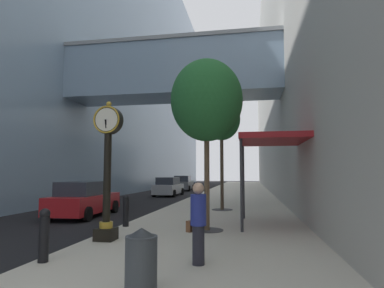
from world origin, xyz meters
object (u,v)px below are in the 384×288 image
(bollard_second, at_px, (44,234))
(car_red_far, at_px, (84,199))
(street_tree_mid_near, at_px, (221,120))
(bollard_fourth, at_px, (126,210))
(car_silver_near, at_px, (169,187))
(trash_bin, at_px, (141,260))
(street_clock, at_px, (107,163))
(car_grey_mid, at_px, (183,183))
(pedestrian_walking, at_px, (198,221))
(street_tree_near, at_px, (207,101))

(bollard_second, xyz_separation_m, car_red_far, (-3.36, 7.98, 0.06))
(street_tree_mid_near, bearing_deg, bollard_fourth, -117.11)
(car_silver_near, height_order, car_red_far, car_silver_near)
(trash_bin, bearing_deg, street_clock, 121.85)
(bollard_second, relative_size, car_grey_mid, 0.28)
(trash_bin, bearing_deg, pedestrian_walking, 70.56)
(street_tree_near, height_order, trash_bin, street_tree_near)
(pedestrian_walking, bearing_deg, car_grey_mid, 102.21)
(bollard_fourth, bearing_deg, car_silver_near, 99.12)
(street_tree_near, bearing_deg, pedestrian_walking, -85.26)
(street_clock, xyz_separation_m, street_tree_mid_near, (2.68, 8.32, 2.56))
(trash_bin, bearing_deg, car_silver_near, 103.12)
(street_clock, xyz_separation_m, car_grey_mid, (-3.58, 28.53, -1.53))
(street_tree_mid_near, relative_size, trash_bin, 5.71)
(bollard_second, xyz_separation_m, car_grey_mid, (-3.24, 30.93, 0.09))
(bollard_second, xyz_separation_m, street_tree_mid_near, (3.02, 10.72, 4.18))
(bollard_fourth, distance_m, street_tree_mid_near, 7.84)
(bollard_second, relative_size, street_tree_mid_near, 0.19)
(bollard_second, relative_size, car_silver_near, 0.25)
(street_tree_near, bearing_deg, trash_bin, -92.92)
(street_tree_mid_near, xyz_separation_m, car_red_far, (-6.38, -2.74, -4.11))
(pedestrian_walking, distance_m, car_silver_near, 22.72)
(trash_bin, bearing_deg, car_red_far, 122.87)
(street_clock, distance_m, car_silver_near, 20.18)
(car_grey_mid, bearing_deg, street_tree_near, -76.66)
(bollard_second, relative_size, street_tree_near, 0.20)
(bollard_second, distance_m, street_tree_near, 6.66)
(street_tree_near, height_order, pedestrian_walking, street_tree_near)
(street_tree_mid_near, bearing_deg, street_clock, -107.84)
(street_clock, height_order, street_tree_near, street_tree_near)
(bollard_second, height_order, car_red_far, car_red_far)
(bollard_second, bearing_deg, trash_bin, -27.69)
(car_silver_near, bearing_deg, street_tree_mid_near, -63.23)
(car_grey_mid, bearing_deg, street_clock, -82.84)
(bollard_second, bearing_deg, street_tree_mid_near, 74.25)
(car_silver_near, xyz_separation_m, car_red_far, (-0.56, -14.28, -0.00))
(street_tree_near, distance_m, car_grey_mid, 27.40)
(trash_bin, xyz_separation_m, car_grey_mid, (-5.96, 32.36, 0.16))
(street_tree_mid_near, bearing_deg, trash_bin, -91.43)
(street_clock, xyz_separation_m, bollard_second, (-0.34, -2.40, -1.62))
(pedestrian_walking, relative_size, car_red_far, 0.38)
(bollard_second, xyz_separation_m, pedestrian_walking, (3.36, 0.40, 0.31))
(street_tree_near, bearing_deg, car_red_far, 151.52)
(street_tree_mid_near, distance_m, pedestrian_walking, 11.03)
(bollard_fourth, relative_size, car_grey_mid, 0.28)
(car_grey_mid, bearing_deg, car_silver_near, -87.11)
(bollard_fourth, xyz_separation_m, car_silver_near, (-2.80, 17.45, 0.07))
(bollard_second, bearing_deg, street_tree_near, 56.22)
(bollard_fourth, bearing_deg, street_clock, -81.90)
(street_tree_near, height_order, car_red_far, street_tree_near)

